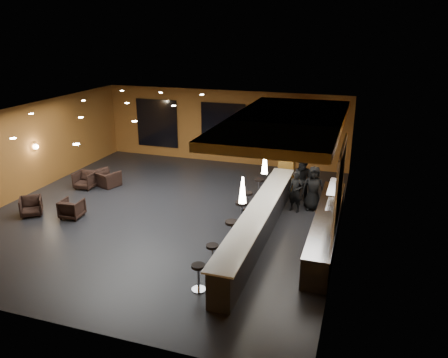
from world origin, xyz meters
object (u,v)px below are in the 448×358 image
(armchair_a, at_px, (31,206))
(armchair_b, at_px, (72,208))
(bar_counter, at_px, (259,224))
(bar_stool_3, at_px, (241,210))
(armchair_c, at_px, (85,180))
(staff_b, at_px, (303,181))
(bar_stool_5, at_px, (259,186))
(column, at_px, (288,148))
(pendant_2, at_px, (281,143))
(bar_stool_1, at_px, (212,253))
(bar_stool_4, at_px, (248,199))
(bar_stool_2, at_px, (232,230))
(prep_counter, at_px, (326,228))
(staff_a, at_px, (296,191))
(bar_stool_0, at_px, (198,274))
(armchair_d, at_px, (106,178))
(staff_c, at_px, (313,188))
(pendant_0, at_px, (243,190))
(pendant_1, at_px, (265,163))

(armchair_a, height_order, armchair_b, armchair_a)
(bar_counter, bearing_deg, bar_stool_3, 137.37)
(armchair_c, bearing_deg, staff_b, 5.43)
(armchair_a, distance_m, armchair_b, 1.51)
(bar_counter, distance_m, bar_stool_5, 3.46)
(column, height_order, pendant_2, column)
(bar_stool_1, xyz_separation_m, bar_stool_4, (-0.12, 4.09, 0.01))
(bar_stool_1, bearing_deg, armchair_a, 169.16)
(staff_b, height_order, bar_stool_3, staff_b)
(column, distance_m, bar_stool_2, 5.52)
(bar_stool_3, bearing_deg, prep_counter, -4.56)
(bar_counter, bearing_deg, bar_stool_5, 103.96)
(pendant_2, relative_size, staff_a, 0.46)
(staff_a, xyz_separation_m, bar_stool_3, (-1.50, -1.77, -0.21))
(pendant_2, bearing_deg, bar_stool_2, -100.29)
(armchair_c, distance_m, bar_stool_0, 8.95)
(armchair_d, bearing_deg, armchair_b, 121.12)
(column, bearing_deg, staff_c, -53.56)
(bar_counter, height_order, staff_c, staff_c)
(armchair_c, height_order, bar_stool_2, bar_stool_2)
(staff_a, height_order, bar_stool_3, staff_a)
(staff_a, relative_size, bar_stool_4, 2.06)
(staff_c, distance_m, bar_stool_5, 2.20)
(armchair_c, bearing_deg, armchair_d, 34.73)
(pendant_0, distance_m, staff_b, 5.62)
(armchair_c, distance_m, bar_stool_3, 7.24)
(prep_counter, relative_size, bar_stool_4, 8.20)
(armchair_c, height_order, bar_stool_0, bar_stool_0)
(armchair_d, relative_size, bar_stool_2, 1.24)
(staff_c, relative_size, bar_stool_5, 2.12)
(pendant_2, height_order, staff_c, pendant_2)
(pendant_0, height_order, pendant_2, same)
(column, distance_m, staff_a, 2.44)
(pendant_1, height_order, armchair_b, pendant_1)
(pendant_2, bearing_deg, armchair_d, -177.47)
(staff_a, distance_m, bar_stool_3, 2.33)
(bar_stool_1, bearing_deg, bar_stool_5, 90.50)
(armchair_a, distance_m, bar_stool_5, 8.32)
(staff_c, bearing_deg, armchair_b, -166.74)
(bar_counter, bearing_deg, column, 90.00)
(pendant_1, xyz_separation_m, bar_stool_4, (-0.90, 1.43, -1.88))
(bar_stool_1, bearing_deg, pendant_1, 73.47)
(column, height_order, pendant_1, column)
(armchair_a, bearing_deg, pendant_2, -12.55)
(armchair_a, bearing_deg, armchair_c, 48.93)
(bar_stool_4, bearing_deg, armchair_b, -157.09)
(armchair_d, bearing_deg, bar_stool_2, 172.33)
(staff_a, relative_size, armchair_d, 1.50)
(pendant_0, xyz_separation_m, bar_stool_0, (-0.76, -1.26, -1.89))
(armchair_b, height_order, armchair_c, armchair_c)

